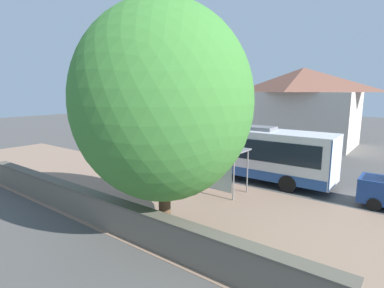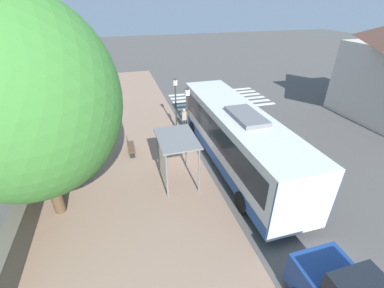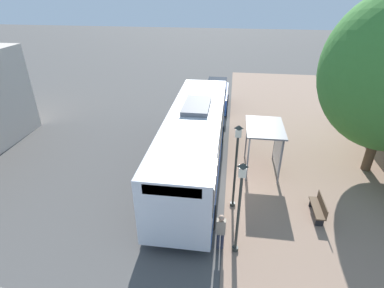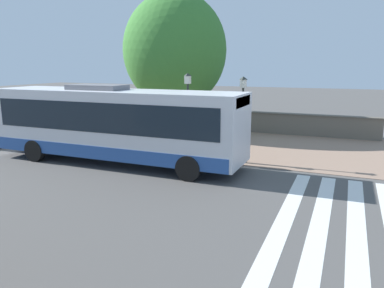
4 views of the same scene
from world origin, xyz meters
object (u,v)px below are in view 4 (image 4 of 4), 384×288
at_px(pedestrian, 237,145).
at_px(shade_tree, 175,51).
at_px(bench, 217,136).
at_px(street_lamp_far, 242,112).
at_px(bus_shelter, 145,107).
at_px(bus, 115,123).
at_px(street_lamp_near, 188,108).

relative_size(pedestrian, shade_tree, 0.18).
bearing_deg(bench, street_lamp_far, 34.16).
height_order(bus_shelter, bench, bus_shelter).
distance_m(bench, street_lamp_far, 4.58).
distance_m(bus, bus_shelter, 3.71).
relative_size(bus, street_lamp_far, 3.01).
xyz_separation_m(bus, bench, (-5.69, 2.86, -1.34)).
xyz_separation_m(pedestrian, street_lamp_near, (-0.44, -2.55, 1.44)).
xyz_separation_m(bus_shelter, pedestrian, (2.02, 5.77, -1.19)).
bearing_deg(pedestrian, shade_tree, -138.95).
bearing_deg(street_lamp_far, pedestrian, -2.90).
xyz_separation_m(pedestrian, street_lamp_far, (-0.58, 0.03, 1.37)).
relative_size(bus_shelter, pedestrian, 1.68).
xyz_separation_m(bus, street_lamp_far, (-2.21, 5.22, 0.49)).
xyz_separation_m(bench, street_lamp_far, (3.47, 2.36, 1.84)).
height_order(bench, shade_tree, shade_tree).
xyz_separation_m(bus, street_lamp_near, (-2.08, 2.64, 0.57)).
xyz_separation_m(bus_shelter, street_lamp_far, (1.44, 5.79, 0.18)).
distance_m(street_lamp_far, shade_tree, 10.01).
height_order(pedestrian, shade_tree, shade_tree).
relative_size(pedestrian, street_lamp_far, 0.42).
bearing_deg(pedestrian, bus_shelter, -109.32).
xyz_separation_m(bench, street_lamp_near, (3.61, -0.22, 1.91)).
bearing_deg(bus, pedestrian, 107.49).
bearing_deg(shade_tree, pedestrian, 41.05).
distance_m(bench, street_lamp_near, 4.09).
height_order(bus_shelter, shade_tree, shade_tree).
relative_size(bus, street_lamp_near, 2.92).
xyz_separation_m(street_lamp_far, shade_tree, (-6.94, -6.57, 2.98)).
xyz_separation_m(bus, shade_tree, (-9.15, -1.35, 3.47)).
distance_m(pedestrian, street_lamp_near, 2.96).
xyz_separation_m(bus, pedestrian, (-1.64, 5.19, -0.87)).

